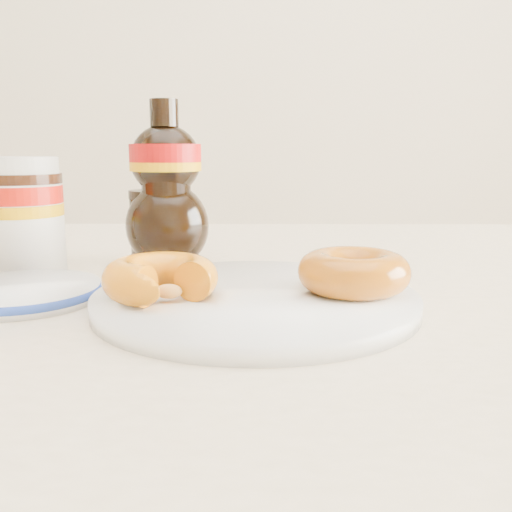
{
  "coord_description": "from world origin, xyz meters",
  "views": [
    {
      "loc": [
        0.08,
        -0.46,
        0.88
      ],
      "look_at": [
        0.08,
        0.06,
        0.79
      ],
      "focal_mm": 40.0,
      "sensor_mm": 36.0,
      "label": 1
    }
  ],
  "objects_px": {
    "plate": "(255,299)",
    "syrup_bottle": "(166,184)",
    "dark_jar": "(152,227)",
    "blue_rim_saucer": "(22,292)",
    "nutella_jar": "(21,211)",
    "dining_table": "(182,360)",
    "donut_bitten": "(161,278)",
    "donut_whole": "(354,272)"
  },
  "relations": [
    {
      "from": "donut_bitten",
      "to": "syrup_bottle",
      "type": "bearing_deg",
      "value": 119.61
    },
    {
      "from": "dining_table",
      "to": "syrup_bottle",
      "type": "distance_m",
      "value": 0.2
    },
    {
      "from": "donut_bitten",
      "to": "syrup_bottle",
      "type": "relative_size",
      "value": 0.5
    },
    {
      "from": "dark_jar",
      "to": "dining_table",
      "type": "bearing_deg",
      "value": -66.51
    },
    {
      "from": "donut_bitten",
      "to": "plate",
      "type": "bearing_deg",
      "value": 35.58
    },
    {
      "from": "nutella_jar",
      "to": "plate",
      "type": "bearing_deg",
      "value": -29.13
    },
    {
      "from": "plate",
      "to": "donut_bitten",
      "type": "height_order",
      "value": "donut_bitten"
    },
    {
      "from": "nutella_jar",
      "to": "syrup_bottle",
      "type": "distance_m",
      "value": 0.16
    },
    {
      "from": "donut_whole",
      "to": "nutella_jar",
      "type": "bearing_deg",
      "value": 157.81
    },
    {
      "from": "plate",
      "to": "dark_jar",
      "type": "height_order",
      "value": "dark_jar"
    },
    {
      "from": "dining_table",
      "to": "donut_whole",
      "type": "xyz_separation_m",
      "value": [
        0.16,
        -0.09,
        0.11
      ]
    },
    {
      "from": "syrup_bottle",
      "to": "donut_whole",
      "type": "bearing_deg",
      "value": -44.17
    },
    {
      "from": "plate",
      "to": "nutella_jar",
      "type": "height_order",
      "value": "nutella_jar"
    },
    {
      "from": "donut_whole",
      "to": "dining_table",
      "type": "bearing_deg",
      "value": 150.43
    },
    {
      "from": "donut_bitten",
      "to": "nutella_jar",
      "type": "relative_size",
      "value": 0.75
    },
    {
      "from": "syrup_bottle",
      "to": "dark_jar",
      "type": "bearing_deg",
      "value": 137.29
    },
    {
      "from": "plate",
      "to": "syrup_bottle",
      "type": "bearing_deg",
      "value": 119.23
    },
    {
      "from": "plate",
      "to": "syrup_bottle",
      "type": "height_order",
      "value": "syrup_bottle"
    },
    {
      "from": "dark_jar",
      "to": "blue_rim_saucer",
      "type": "height_order",
      "value": "dark_jar"
    },
    {
      "from": "dining_table",
      "to": "syrup_bottle",
      "type": "bearing_deg",
      "value": 106.37
    },
    {
      "from": "nutella_jar",
      "to": "donut_whole",
      "type": "bearing_deg",
      "value": -22.19
    },
    {
      "from": "dark_jar",
      "to": "blue_rim_saucer",
      "type": "distance_m",
      "value": 0.2
    },
    {
      "from": "plate",
      "to": "blue_rim_saucer",
      "type": "height_order",
      "value": "same"
    },
    {
      "from": "plate",
      "to": "syrup_bottle",
      "type": "xyz_separation_m",
      "value": [
        -0.1,
        0.18,
        0.09
      ]
    },
    {
      "from": "blue_rim_saucer",
      "to": "nutella_jar",
      "type": "bearing_deg",
      "value": 110.89
    },
    {
      "from": "plate",
      "to": "nutella_jar",
      "type": "distance_m",
      "value": 0.29
    },
    {
      "from": "dining_table",
      "to": "donut_whole",
      "type": "bearing_deg",
      "value": -29.57
    },
    {
      "from": "dining_table",
      "to": "dark_jar",
      "type": "bearing_deg",
      "value": 113.49
    },
    {
      "from": "blue_rim_saucer",
      "to": "donut_bitten",
      "type": "bearing_deg",
      "value": -17.31
    },
    {
      "from": "dark_jar",
      "to": "donut_bitten",
      "type": "bearing_deg",
      "value": -77.78
    },
    {
      "from": "donut_bitten",
      "to": "syrup_bottle",
      "type": "height_order",
      "value": "syrup_bottle"
    },
    {
      "from": "donut_bitten",
      "to": "syrup_bottle",
      "type": "distance_m",
      "value": 0.21
    },
    {
      "from": "donut_bitten",
      "to": "nutella_jar",
      "type": "distance_m",
      "value": 0.24
    },
    {
      "from": "donut_whole",
      "to": "nutella_jar",
      "type": "height_order",
      "value": "nutella_jar"
    },
    {
      "from": "donut_bitten",
      "to": "dark_jar",
      "type": "relative_size",
      "value": 1.1
    },
    {
      "from": "dark_jar",
      "to": "donut_whole",
      "type": "bearing_deg",
      "value": -44.02
    },
    {
      "from": "dining_table",
      "to": "nutella_jar",
      "type": "height_order",
      "value": "nutella_jar"
    },
    {
      "from": "syrup_bottle",
      "to": "dark_jar",
      "type": "xyz_separation_m",
      "value": [
        -0.02,
        0.02,
        -0.05
      ]
    },
    {
      "from": "plate",
      "to": "donut_bitten",
      "type": "bearing_deg",
      "value": -166.46
    },
    {
      "from": "donut_bitten",
      "to": "nutella_jar",
      "type": "xyz_separation_m",
      "value": [
        -0.18,
        0.16,
        0.04
      ]
    },
    {
      "from": "syrup_bottle",
      "to": "dark_jar",
      "type": "height_order",
      "value": "syrup_bottle"
    },
    {
      "from": "donut_whole",
      "to": "syrup_bottle",
      "type": "relative_size",
      "value": 0.51
    }
  ]
}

